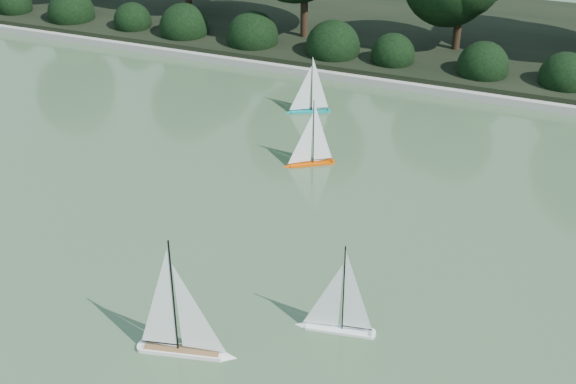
% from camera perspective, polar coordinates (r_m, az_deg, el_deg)
% --- Properties ---
extents(ground, '(80.00, 80.00, 0.00)m').
position_cam_1_polar(ground, '(10.20, -4.53, -9.78)').
color(ground, '#2F4529').
rests_on(ground, ground).
extents(pond_coping, '(40.00, 0.35, 0.18)m').
position_cam_1_polar(pond_coping, '(17.56, 8.35, 8.50)').
color(pond_coping, gray).
rests_on(pond_coping, ground).
extents(far_bank, '(40.00, 8.00, 0.30)m').
position_cam_1_polar(far_bank, '(21.24, 11.10, 12.33)').
color(far_bank, black).
rests_on(far_bank, ground).
extents(shrub_hedge, '(29.10, 1.10, 1.10)m').
position_cam_1_polar(shrub_hedge, '(18.26, 9.15, 10.51)').
color(shrub_hedge, black).
rests_on(shrub_hedge, ground).
extents(sailboat_white_a, '(1.12, 0.35, 1.53)m').
position_cam_1_polar(sailboat_white_a, '(9.83, 3.58, -9.75)').
color(sailboat_white_a, white).
rests_on(sailboat_white_a, ground).
extents(sailboat_white_b, '(1.35, 0.49, 1.84)m').
position_cam_1_polar(sailboat_white_b, '(9.53, -7.90, -11.24)').
color(sailboat_white_b, white).
rests_on(sailboat_white_b, ground).
extents(sailboat_orange, '(0.93, 0.67, 1.40)m').
position_cam_1_polar(sailboat_orange, '(13.76, 1.53, 2.97)').
color(sailboat_orange, '#E94900').
rests_on(sailboat_orange, ground).
extents(sailboat_teal, '(0.98, 0.57, 1.40)m').
position_cam_1_polar(sailboat_teal, '(15.98, 1.46, 7.05)').
color(sailboat_teal, '#0F8C8C').
rests_on(sailboat_teal, ground).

